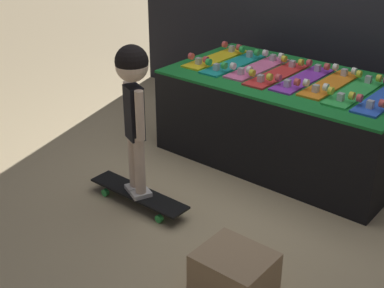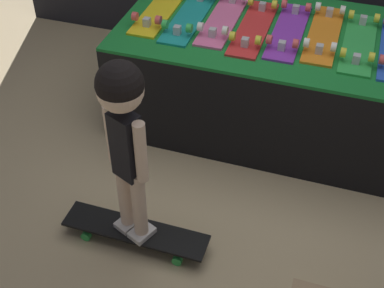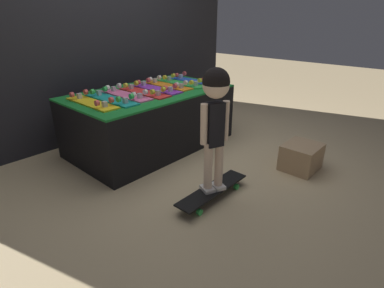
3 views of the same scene
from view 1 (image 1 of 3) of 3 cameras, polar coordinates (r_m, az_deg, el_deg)
name	(u,v)px [view 1 (image 1 of 3)]	position (r m, az deg, el deg)	size (l,w,h in m)	color
ground_plane	(243,185)	(3.90, 5.43, -4.37)	(16.00, 16.00, 0.00)	tan
display_rack	(287,118)	(4.20, 10.11, 2.70)	(1.81, 1.03, 0.66)	black
skateboard_yellow_on_rack	(216,57)	(4.46, 2.54, 9.23)	(0.18, 0.69, 0.09)	yellow
skateboard_teal_on_rack	(233,63)	(4.32, 4.44, 8.62)	(0.18, 0.69, 0.09)	teal
skateboard_pink_on_rack	(257,67)	(4.24, 7.00, 8.18)	(0.18, 0.69, 0.09)	pink
skateboard_red_on_rack	(277,73)	(4.10, 9.05, 7.44)	(0.18, 0.69, 0.09)	red
skateboard_purple_on_rack	(303,78)	(4.04, 11.75, 6.90)	(0.18, 0.69, 0.09)	purple
skateboard_orange_on_rack	(330,83)	(3.98, 14.54, 6.33)	(0.18, 0.69, 0.09)	orange
skateboard_green_on_rack	(355,91)	(3.87, 16.98, 5.46)	(0.18, 0.69, 0.09)	green
skateboard_blue_on_rack	(383,98)	(3.80, 19.74, 4.67)	(0.18, 0.69, 0.09)	blue
skateboard_on_floor	(138,195)	(3.64, -5.74, -5.39)	(0.77, 0.17, 0.09)	black
child	(133,93)	(3.33, -6.29, 5.41)	(0.23, 0.21, 1.02)	silver
storage_box	(234,275)	(2.87, 4.53, -13.79)	(0.37, 0.33, 0.26)	tan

